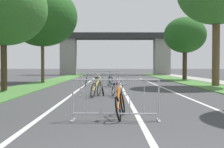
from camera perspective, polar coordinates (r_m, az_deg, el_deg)
The scene contains 19 objects.
grass_verge_left at distance 24.51m, azimuth -12.64°, elevation -1.62°, with size 2.46×51.26×0.05m, color #477A38.
grass_verge_right at distance 24.87m, azimuth 15.36°, elevation -1.59°, with size 2.46×51.26×0.05m, color #477A38.
sidewalk_path_right at distance 25.60m, azimuth 20.42°, elevation -1.51°, with size 2.23×51.26×0.08m, color #9E9B93.
lane_stripe_center at distance 17.83m, azimuth 2.08°, elevation -2.83°, with size 0.14×29.65×0.01m, color silver.
lane_stripe_right_lane at distance 18.13m, azimuth 10.35°, elevation -2.78°, with size 0.14×29.65×0.01m, color silver.
lane_stripe_left_lane at distance 17.91m, azimuth -6.30°, elevation -2.82°, with size 0.14×29.65×0.01m, color silver.
overpass_bridge at distance 45.41m, azimuth 0.63°, elevation 5.50°, with size 22.36×3.29×6.57m.
tree_left_pine_near at distance 16.87m, azimuth -20.95°, elevation 12.16°, with size 4.74×4.74×6.53m.
tree_left_oak_near at distance 24.98m, azimuth -13.78°, elevation 11.08°, with size 5.86×5.86×8.02m.
tree_right_pine_far at distance 29.25m, azimuth 14.41°, elevation 7.52°, with size 4.15×4.15×6.22m.
crowd_barrier_nearest at distance 7.14m, azimuth 0.71°, elevation -5.28°, with size 2.22×0.51×1.05m.
crowd_barrier_second at distance 13.28m, azimuth -1.75°, elevation -2.11°, with size 2.22×0.47×1.05m.
crowd_barrier_third at distance 19.44m, azimuth -1.91°, elevation -0.95°, with size 2.23×0.54×1.05m.
bicycle_teal_0 at distance 19.08m, azimuth -0.37°, elevation -1.38°, with size 0.45×1.71×1.03m.
bicycle_purple_1 at distance 12.77m, azimuth 1.00°, elevation -2.99°, with size 0.55×1.62×0.89m.
bicycle_yellow_2 at distance 12.79m, azimuth -3.12°, elevation -2.90°, with size 0.67×1.66×0.89m.
bicycle_silver_3 at distance 13.69m, azimuth -2.08°, elevation -2.65°, with size 0.55×1.63×1.01m.
bicycle_orange_4 at distance 7.59m, azimuth 1.63°, elevation -6.10°, with size 0.46×1.61×0.94m.
bicycle_red_5 at distance 19.95m, azimuth -5.20°, elevation -1.35°, with size 0.57×1.67×0.95m.
Camera 1 is at (-0.74, -2.94, 1.37)m, focal length 45.63 mm.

